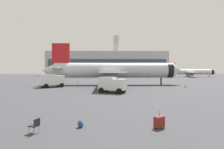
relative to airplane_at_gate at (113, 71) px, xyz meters
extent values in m
cylinder|color=silver|center=(0.23, 0.00, 0.04)|extent=(30.04, 4.11, 3.80)
cone|color=silver|center=(16.43, 0.17, 0.04)|extent=(2.44, 3.63, 3.61)
cone|color=silver|center=(-16.37, -0.17, 0.04)|extent=(3.24, 3.45, 3.42)
cylinder|color=black|center=(14.23, 0.15, 0.04)|extent=(1.44, 3.89, 3.88)
cube|color=silver|center=(-0.85, 7.99, -0.26)|extent=(4.97, 16.05, 0.36)
cube|color=silver|center=(-0.68, -8.01, -0.26)|extent=(4.97, 16.05, 0.36)
cylinder|color=gray|center=(-0.82, 5.49, -1.56)|extent=(3.22, 2.23, 2.20)
cylinder|color=gray|center=(-0.71, -5.51, -1.56)|extent=(3.22, 2.23, 2.20)
cube|color=red|center=(-13.27, -0.14, 3.64)|extent=(4.40, 0.41, 6.40)
cube|color=silver|center=(-13.80, 3.06, 0.64)|extent=(2.66, 6.03, 0.24)
cube|color=silver|center=(-13.73, -3.34, 0.64)|extent=(2.66, 6.03, 0.24)
cylinder|color=black|center=(12.23, 0.13, -2.76)|extent=(0.36, 0.36, 1.80)
cylinder|color=black|center=(-1.79, 2.38, -2.76)|extent=(0.44, 0.44, 1.80)
cylinder|color=black|center=(-1.74, -2.42, -2.76)|extent=(0.44, 0.44, 1.80)
cylinder|color=white|center=(46.97, 57.91, -0.72)|extent=(23.79, 8.91, 3.01)
cone|color=white|center=(59.41, 54.67, -0.72)|extent=(2.56, 3.25, 2.86)
cone|color=white|center=(34.23, 61.22, -0.72)|extent=(3.14, 3.26, 2.71)
cylinder|color=black|center=(57.72, 55.11, -0.72)|extent=(1.85, 3.25, 3.07)
cube|color=white|center=(47.80, 64.25, -0.96)|extent=(6.88, 13.24, 0.29)
cube|color=white|center=(44.61, 51.97, -0.96)|extent=(6.88, 13.24, 0.29)
cylinder|color=gray|center=(47.31, 62.33, -1.99)|extent=(2.90, 2.33, 1.74)
cylinder|color=gray|center=(45.11, 53.88, -1.99)|extent=(2.90, 2.33, 1.74)
cube|color=red|center=(36.61, 60.60, 2.13)|extent=(3.45, 1.16, 5.08)
cube|color=white|center=(36.87, 63.16, -0.25)|extent=(3.19, 5.12, 0.19)
cube|color=white|center=(35.59, 58.25, -0.25)|extent=(3.19, 5.12, 0.19)
cylinder|color=black|center=(56.19, 55.51, -2.94)|extent=(0.29, 0.29, 1.43)
cylinder|color=black|center=(45.92, 60.15, -2.94)|extent=(0.35, 0.35, 1.43)
cylinder|color=black|center=(44.96, 56.46, -2.94)|extent=(0.35, 0.35, 1.43)
cube|color=white|center=(-12.23, -5.54, -2.14)|extent=(2.65, 2.77, 2.04)
cube|color=#1E232D|center=(-11.65, -5.12, -1.66)|extent=(1.21, 1.66, 0.84)
cube|color=white|center=(-14.18, -6.93, -1.96)|extent=(3.82, 3.60, 2.40)
cylinder|color=black|center=(-12.80, -4.53, -3.21)|extent=(0.86, 0.70, 0.90)
cylinder|color=black|center=(-11.46, -6.40, -3.21)|extent=(0.86, 0.70, 0.90)
cylinder|color=black|center=(-15.54, -6.48, -3.21)|extent=(0.86, 0.70, 0.90)
cylinder|color=black|center=(-14.20, -8.35, -3.21)|extent=(0.86, 0.70, 0.90)
cube|color=white|center=(0.53, -17.07, -2.27)|extent=(2.42, 2.54, 1.78)
cube|color=#1E232D|center=(1.22, -17.37, -1.85)|extent=(0.80, 1.68, 0.74)
cube|color=white|center=(-1.48, -16.17, -2.11)|extent=(3.22, 2.90, 2.10)
cylinder|color=black|center=(1.16, -16.19, -3.21)|extent=(0.91, 0.57, 0.90)
cylinder|color=black|center=(0.31, -18.11, -3.21)|extent=(0.91, 0.57, 0.90)
cylinder|color=black|center=(-1.66, -14.95, -3.21)|extent=(0.91, 0.57, 0.90)
cylinder|color=black|center=(-2.51, -16.87, -3.21)|extent=(0.91, 0.57, 0.90)
cube|color=#F2590C|center=(-2.38, -15.19, -3.64)|extent=(0.44, 0.44, 0.04)
cone|color=#F2590C|center=(-2.38, -15.19, -3.30)|extent=(0.36, 0.36, 0.63)
cylinder|color=white|center=(-2.38, -15.19, -3.27)|extent=(0.23, 0.23, 0.10)
cube|color=#F2590C|center=(-10.44, 8.42, -3.64)|extent=(0.44, 0.44, 0.04)
cone|color=#F2590C|center=(-10.44, 8.42, -3.23)|extent=(0.36, 0.36, 0.76)
cylinder|color=white|center=(-10.44, 8.42, -3.20)|extent=(0.23, 0.23, 0.10)
cube|color=#F2590C|center=(-15.01, -2.09, -3.64)|extent=(0.44, 0.44, 0.04)
cone|color=#F2590C|center=(-15.01, -2.09, -3.26)|extent=(0.36, 0.36, 0.70)
cylinder|color=white|center=(-15.01, -2.09, -3.23)|extent=(0.23, 0.23, 0.10)
cube|color=#F2590C|center=(15.60, -6.61, -3.64)|extent=(0.44, 0.44, 0.04)
cone|color=#F2590C|center=(15.60, -6.61, -3.31)|extent=(0.36, 0.36, 0.62)
cylinder|color=white|center=(15.60, -6.61, -3.28)|extent=(0.23, 0.23, 0.10)
cube|color=maroon|center=(1.82, -34.69, -3.27)|extent=(0.75, 0.70, 0.70)
cylinder|color=black|center=(1.82, -34.69, -2.74)|extent=(0.02, 0.02, 0.36)
cylinder|color=black|center=(2.00, -34.56, -3.62)|extent=(0.07, 0.08, 0.08)
cylinder|color=black|center=(1.63, -34.82, -3.62)|extent=(0.07, 0.08, 0.08)
ellipsoid|color=navy|center=(-3.19, -34.45, -3.42)|extent=(0.32, 0.40, 0.48)
ellipsoid|color=navy|center=(-3.05, -34.45, -3.49)|extent=(0.12, 0.28, 0.24)
cube|color=black|center=(-5.70, -35.46, -3.22)|extent=(0.61, 0.61, 0.06)
cube|color=black|center=(-5.50, -35.53, -3.00)|extent=(0.21, 0.47, 0.40)
cylinder|color=#999EA5|center=(-5.95, -35.58, -3.44)|extent=(0.04, 0.04, 0.44)
cylinder|color=#999EA5|center=(-5.82, -35.22, -3.44)|extent=(0.04, 0.04, 0.44)
cylinder|color=#999EA5|center=(-5.58, -35.70, -3.44)|extent=(0.04, 0.04, 0.44)
cylinder|color=#999EA5|center=(-5.46, -35.34, -3.44)|extent=(0.04, 0.04, 0.44)
cube|color=#B2B2B7|center=(-1.70, 88.57, 5.05)|extent=(86.95, 16.35, 17.40)
cube|color=#334756|center=(-1.70, 80.34, 4.18)|extent=(82.60, 0.10, 7.83)
cylinder|color=#B2B2B7|center=(4.71, 88.57, 19.75)|extent=(4.40, 4.40, 12.00)
camera|label=1|loc=(-1.42, -45.95, -0.03)|focal=29.01mm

